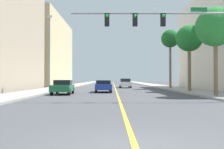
# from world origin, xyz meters

# --- Properties ---
(ground) EXTENTS (192.00, 192.00, 0.00)m
(ground) POSITION_xyz_m (0.00, 42.00, 0.00)
(ground) COLOR #47474C
(sidewalk_left) EXTENTS (3.92, 168.00, 0.15)m
(sidewalk_left) POSITION_xyz_m (-8.96, 42.00, 0.07)
(sidewalk_left) COLOR #9E9B93
(sidewalk_left) RESTS_ON ground
(sidewalk_right) EXTENTS (3.92, 168.00, 0.15)m
(sidewalk_right) POSITION_xyz_m (8.96, 42.00, 0.07)
(sidewalk_right) COLOR #9E9B93
(sidewalk_right) RESTS_ON ground
(lane_marking_center) EXTENTS (0.16, 144.00, 0.01)m
(lane_marking_center) POSITION_xyz_m (0.00, 42.00, 0.00)
(lane_marking_center) COLOR yellow
(lane_marking_center) RESTS_ON ground
(building_left_far) EXTENTS (10.54, 26.40, 15.99)m
(building_left_far) POSITION_xyz_m (-17.58, 54.07, 8.00)
(building_left_far) COLOR beige
(building_left_far) RESTS_ON ground
(traffic_signal_mast) EXTENTS (10.76, 0.36, 6.19)m
(traffic_signal_mast) POSITION_xyz_m (3.72, 10.88, 4.82)
(traffic_signal_mast) COLOR gray
(traffic_signal_mast) RESTS_ON sidewalk_right
(street_lamp) EXTENTS (0.56, 0.28, 8.46)m
(street_lamp) POSITION_xyz_m (-7.50, 21.98, 4.81)
(street_lamp) COLOR gray
(street_lamp) RESTS_ON sidewalk_left
(palm_near) EXTENTS (3.30, 3.30, 7.41)m
(palm_near) POSITION_xyz_m (8.16, 15.14, 5.86)
(palm_near) COLOR brown
(palm_near) RESTS_ON sidewalk_right
(palm_mid) EXTENTS (3.09, 3.09, 7.63)m
(palm_mid) POSITION_xyz_m (8.44, 23.05, 6.14)
(palm_mid) COLOR brown
(palm_mid) RESTS_ON sidewalk_right
(palm_far) EXTENTS (2.65, 2.65, 8.67)m
(palm_far) POSITION_xyz_m (8.10, 30.96, 7.34)
(palm_far) COLOR brown
(palm_far) RESTS_ON sidewalk_right
(car_white) EXTENTS (1.94, 4.25, 1.56)m
(car_white) POSITION_xyz_m (1.69, 36.12, 0.80)
(car_white) COLOR white
(car_white) RESTS_ON ground
(car_green) EXTENTS (1.94, 3.96, 1.42)m
(car_green) POSITION_xyz_m (-5.35, 18.73, 0.73)
(car_green) COLOR #196638
(car_green) RESTS_ON ground
(car_blue) EXTENTS (2.01, 4.49, 1.36)m
(car_blue) POSITION_xyz_m (-1.52, 22.69, 0.72)
(car_blue) COLOR #1E389E
(car_blue) RESTS_ON ground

